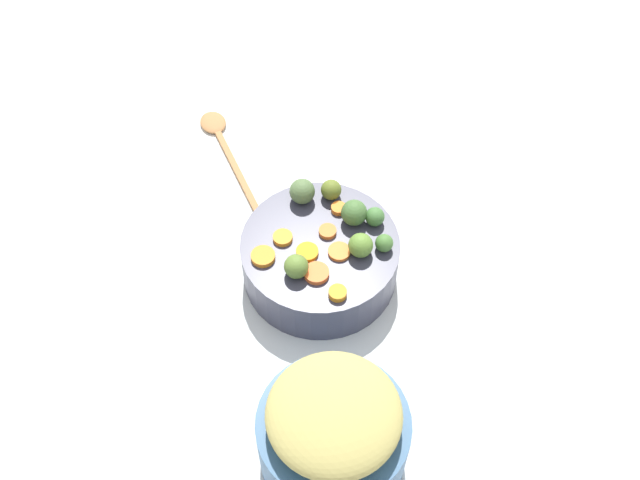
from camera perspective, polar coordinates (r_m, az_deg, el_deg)
tabletop at (r=1.26m, az=2.47°, el=-2.05°), size 2.40×2.40×0.02m
serving_bowl_carrots at (r=1.21m, az=0.00°, el=-1.46°), size 0.26×0.26×0.08m
metal_pot at (r=1.04m, az=1.00°, el=-15.25°), size 0.20×0.20×0.12m
stuffing_mound at (r=0.96m, az=1.08°, el=-13.32°), size 0.18×0.18×0.06m
carrot_slice_0 at (r=1.13m, az=-0.27°, el=-2.57°), size 0.06×0.06×0.01m
carrot_slice_1 at (r=1.16m, az=-1.00°, el=-0.94°), size 0.05×0.05×0.01m
carrot_slice_2 at (r=1.16m, az=1.49°, el=-0.90°), size 0.04×0.04×0.01m
carrot_slice_3 at (r=1.18m, az=0.59°, el=0.67°), size 0.03×0.03×0.01m
carrot_slice_4 at (r=1.17m, az=-2.90°, el=0.18°), size 0.04×0.04×0.01m
carrot_slice_5 at (r=1.21m, az=1.45°, el=2.46°), size 0.04×0.04×0.01m
carrot_slice_6 at (r=1.11m, az=1.37°, el=-4.12°), size 0.04×0.04×0.01m
carrot_slice_7 at (r=1.15m, az=-4.43°, el=-1.28°), size 0.04×0.04×0.01m
brussels_sprout_0 at (r=1.19m, az=4.27°, el=1.81°), size 0.03×0.03×0.03m
brussels_sprout_1 at (r=1.18m, az=2.65°, el=2.13°), size 0.04×0.04×0.04m
brussels_sprout_2 at (r=1.15m, az=3.16°, el=-0.41°), size 0.04×0.04×0.04m
brussels_sprout_3 at (r=1.21m, az=-1.40°, el=3.77°), size 0.04×0.04×0.04m
brussels_sprout_4 at (r=1.16m, az=4.99°, el=-0.24°), size 0.03×0.03×0.03m
brussels_sprout_5 at (r=1.12m, az=-1.85°, el=-2.06°), size 0.04×0.04×0.04m
brussels_sprout_6 at (r=1.22m, az=0.87°, el=3.91°), size 0.03×0.03×0.03m
wooden_spoon at (r=1.44m, az=-7.63°, el=7.71°), size 0.27×0.15×0.01m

